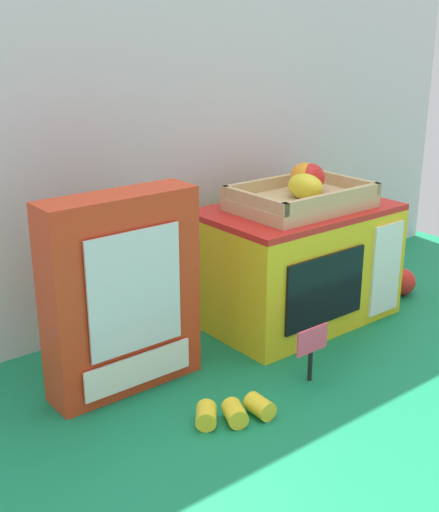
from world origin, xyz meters
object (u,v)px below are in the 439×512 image
Objects in this scene: toy_microwave at (297,264)px; loose_toy_banana at (234,412)px; food_groups_crate at (303,194)px; cookie_set_box at (123,295)px; price_sign at (312,346)px; loose_toy_apple at (402,282)px.

toy_microwave is 0.43m from loose_toy_banana.
toy_microwave is 1.46× the size of food_groups_crate.
toy_microwave is at bearing 115.41° from food_groups_crate.
price_sign is at bearing -35.44° from cookie_set_box.
toy_microwave reaches higher than loose_toy_apple.
cookie_set_box is 0.33m from price_sign.
food_groups_crate is at bearing 2.54° from cookie_set_box.
loose_toy_banana is (-0.35, -0.22, -0.25)m from food_groups_crate.
cookie_set_box is at bearing 144.56° from price_sign.
toy_microwave is 0.15m from food_groups_crate.
cookie_set_box reaches higher than food_groups_crate.
cookie_set_box is 0.71m from loose_toy_apple.
loose_toy_apple is (0.27, -0.06, -0.24)m from food_groups_crate.
loose_toy_apple is (0.44, 0.14, -0.04)m from price_sign.
toy_microwave reaches higher than price_sign.
price_sign reaches higher than loose_toy_apple.
loose_toy_banana is (0.07, -0.20, -0.15)m from cookie_set_box.
toy_microwave is 6.30× the size of loose_toy_apple.
food_groups_crate is 0.33m from price_sign.
price_sign is 0.47m from loose_toy_apple.
loose_toy_banana is at bearing -165.88° from loose_toy_apple.
loose_toy_apple reaches higher than loose_toy_banana.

